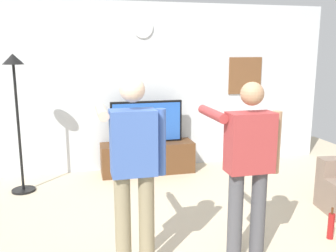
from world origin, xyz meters
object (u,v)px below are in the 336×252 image
Objects in this scene: television at (147,122)px; beverage_bottle at (331,226)px; person_standing_nearer_couch at (248,161)px; framed_picture at (245,76)px; floor_lamp at (16,95)px; wall_clock at (143,28)px; person_standing_nearer_lamp at (133,166)px; tv_stand at (148,158)px.

television is 3.29× the size of beverage_bottle.
beverage_bottle is (1.03, 0.10, -0.81)m from person_standing_nearer_couch.
framed_picture is 3.70m from floor_lamp.
beverage_bottle is at bearing -60.92° from television.
floor_lamp reaches higher than person_standing_nearer_couch.
wall_clock reaches higher than beverage_bottle.
wall_clock is 3.30m from person_standing_nearer_couch.
beverage_bottle is at bearing -96.35° from framed_picture.
television is 1.98m from floor_lamp.
television is 0.66× the size of person_standing_nearer_lamp.
floor_lamp is 2.61m from person_standing_nearer_lamp.
wall_clock is 2.18m from floor_lamp.
person_standing_nearer_lamp reaches higher than tv_stand.
framed_picture is at bearing 50.79° from person_standing_nearer_lamp.
tv_stand is 1.30× the size of television.
tv_stand is 0.88× the size of person_standing_nearer_couch.
person_standing_nearer_couch reaches higher than tv_stand.
floor_lamp is (-1.85, -0.43, 0.53)m from television.
person_standing_nearer_lamp is at bearing -178.16° from beverage_bottle.
framed_picture is 1.80× the size of beverage_bottle.
floor_lamp is (-3.64, -0.68, -0.15)m from framed_picture.
person_standing_nearer_couch is (0.43, -2.74, 0.13)m from television.
framed_picture is at bearing 10.55° from floor_lamp.
floor_lamp is at bearing -160.06° from wall_clock.
beverage_bottle is at bearing 1.84° from person_standing_nearer_lamp.
floor_lamp is 1.10× the size of person_standing_nearer_lamp.
wall_clock is 0.17× the size of floor_lamp.
wall_clock is (0.00, 0.29, 2.05)m from tv_stand.
wall_clock is (-0.00, 0.24, 1.47)m from television.
floor_lamp is at bearing -169.45° from framed_picture.
person_standing_nearer_couch is at bearing -1.95° from person_standing_nearer_lamp.
floor_lamp reaches higher than framed_picture.
floor_lamp is 4.17m from beverage_bottle.
person_standing_nearer_couch reaches higher than television.
person_standing_nearer_couch is at bearing -80.85° from tv_stand.
beverage_bottle is (1.46, -2.63, -0.68)m from television.
beverage_bottle is at bearing -63.02° from wall_clock.
framed_picture is 3.21m from beverage_bottle.
person_standing_nearer_lamp is (-0.62, -2.70, 0.15)m from television.
person_standing_nearer_couch is (-1.35, -2.98, -0.56)m from framed_picture.
wall_clock reaches higher than person_standing_nearer_lamp.
person_standing_nearer_lamp is at bearing -129.21° from framed_picture.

